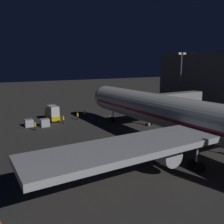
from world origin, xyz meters
TOP-DOWN VIEW (x-y plane):
  - ground_plane at (0.00, 0.00)m, footprint 320.00×320.00m
  - airliner_at_gate at (0.00, 9.16)m, footprint 50.77×64.84m
  - jet_bridge at (-9.93, -10.18)m, footprint 17.99×3.40m
  - apron_floodlight_mast at (-25.50, -20.98)m, footprint 2.90×0.50m
  - cargo_truck_aft at (11.48, -25.84)m, footprint 2.36×5.68m
  - baggage_container_near_belt at (17.59, -22.89)m, footprint 1.73×1.66m
  - baggage_container_mid_row at (14.63, -21.18)m, footprint 1.80×1.62m
  - ground_crew_near_nose_gear at (17.19, -19.01)m, footprint 0.40×0.40m
  - ground_crew_by_belt_loader at (3.44, -25.09)m, footprint 0.40×0.40m
  - ground_crew_marshaller_fwd at (10.44, -21.21)m, footprint 0.40×0.40m
  - ground_crew_under_port_wing at (6.09, -23.35)m, footprint 0.40×0.40m
  - traffic_cone_nose_port at (-2.20, -22.40)m, footprint 0.36×0.36m
  - traffic_cone_nose_starboard at (2.20, -22.40)m, footprint 0.36×0.36m
  - traffic_cone_wingtip_svc_side at (26.89, 9.33)m, footprint 0.36×0.36m

SIDE VIEW (x-z plane):
  - ground_plane at x=0.00m, z-range 0.00..0.00m
  - traffic_cone_nose_port at x=-2.20m, z-range 0.00..0.55m
  - traffic_cone_nose_starboard at x=2.20m, z-range 0.00..0.55m
  - traffic_cone_wingtip_svc_side at x=26.89m, z-range 0.00..0.55m
  - baggage_container_near_belt at x=17.59m, z-range 0.00..1.57m
  - baggage_container_mid_row at x=14.63m, z-range 0.00..1.67m
  - ground_crew_by_belt_loader at x=3.44m, z-range 0.09..1.86m
  - ground_crew_under_port_wing at x=6.09m, z-range 0.09..1.87m
  - ground_crew_near_nose_gear at x=17.19m, z-range 0.09..1.87m
  - ground_crew_marshaller_fwd at x=10.44m, z-range 0.10..2.02m
  - cargo_truck_aft at x=11.48m, z-range 0.01..3.64m
  - airliner_at_gate at x=0.00m, z-range -4.01..14.71m
  - jet_bridge at x=-9.93m, z-range 1.94..8.90m
  - apron_floodlight_mast at x=-25.50m, z-range 1.41..17.87m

